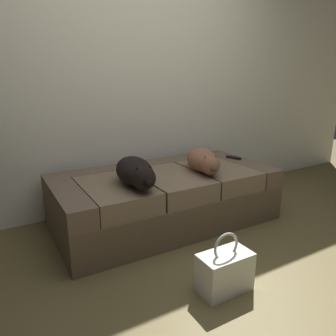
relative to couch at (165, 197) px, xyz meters
name	(u,v)px	position (x,y,z in m)	size (l,w,h in m)	color
ground_plane	(249,285)	(0.00, -1.06, -0.23)	(10.00, 10.00, 0.00)	brown
back_wall	(133,60)	(0.00, 0.59, 1.17)	(6.40, 0.10, 2.80)	white
couch	(165,197)	(0.00, 0.00, 0.00)	(1.87, 0.93, 0.46)	brown
dog_dark	(136,172)	(-0.36, -0.20, 0.34)	(0.31, 0.61, 0.21)	black
dog_tan	(203,160)	(0.30, -0.14, 0.33)	(0.36, 0.56, 0.20)	#8C5B41
tv_remote	(233,158)	(0.83, 0.07, 0.24)	(0.04, 0.15, 0.02)	black
handbag	(225,271)	(-0.16, -1.01, -0.10)	(0.32, 0.18, 0.38)	silver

